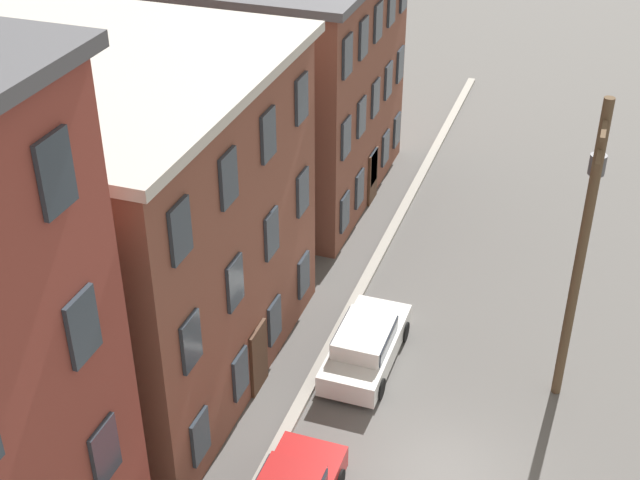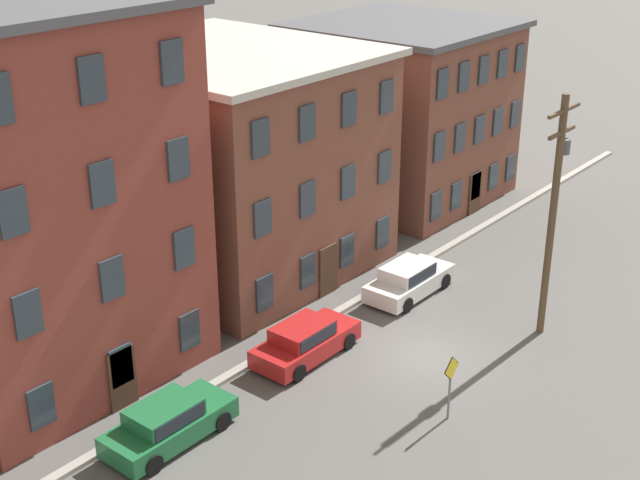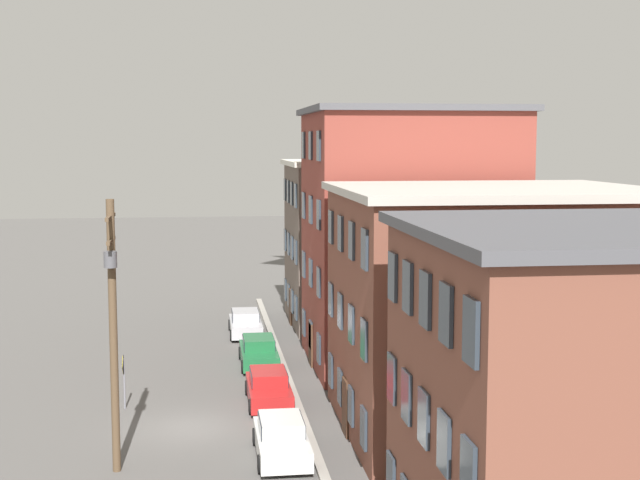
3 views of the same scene
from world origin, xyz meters
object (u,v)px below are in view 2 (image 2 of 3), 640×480
(caution_sign, at_px, (451,378))
(car_white, at_px, (409,279))
(car_green, at_px, (168,422))
(car_red, at_px, (305,340))
(utility_pole, at_px, (554,204))

(caution_sign, bearing_deg, car_white, 42.48)
(car_green, distance_m, car_red, 6.68)
(car_white, bearing_deg, caution_sign, -137.52)
(car_green, relative_size, car_red, 1.00)
(car_green, height_order, utility_pole, utility_pole)
(car_white, height_order, caution_sign, caution_sign)
(car_white, relative_size, utility_pole, 0.47)
(car_white, bearing_deg, car_red, 179.57)
(car_green, xyz_separation_m, caution_sign, (6.71, -6.18, 0.81))
(car_green, bearing_deg, car_white, -0.20)
(car_white, relative_size, caution_sign, 1.87)
(car_green, height_order, car_red, same)
(utility_pole, bearing_deg, car_red, 141.59)
(caution_sign, xyz_separation_m, utility_pole, (7.35, 0.34, 3.76))
(car_red, height_order, car_white, same)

